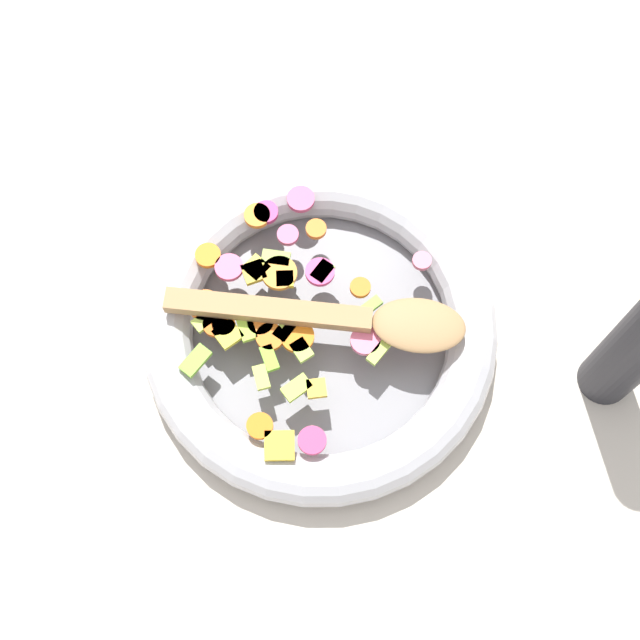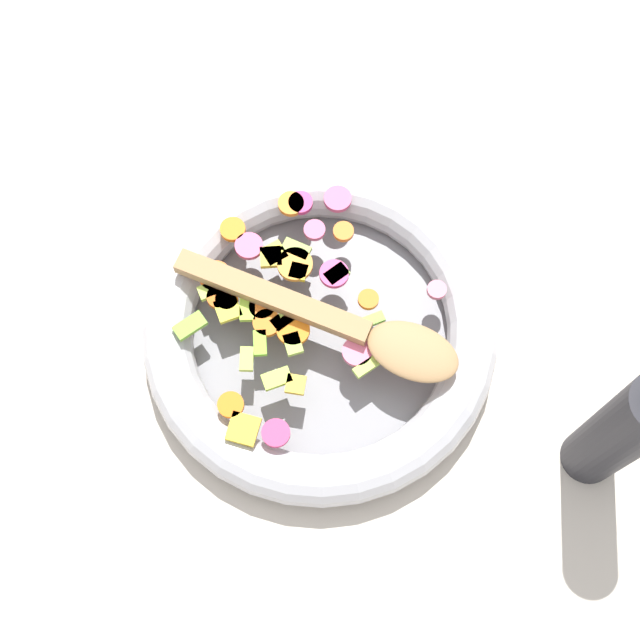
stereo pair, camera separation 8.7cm
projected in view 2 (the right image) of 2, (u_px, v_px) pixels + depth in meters
name	position (u px, v px, depth m)	size (l,w,h in m)	color
ground_plane	(320.00, 337.00, 0.91)	(4.00, 4.00, 0.00)	beige
skillet	(320.00, 330.00, 0.89)	(0.36, 0.36, 0.05)	slate
chopped_vegetables	(286.00, 299.00, 0.87)	(0.25, 0.26, 0.01)	orange
wooden_spoon	(346.00, 326.00, 0.85)	(0.24, 0.23, 0.01)	#A87F51
pepper_mill	(623.00, 431.00, 0.77)	(0.05, 0.05, 0.24)	#232328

